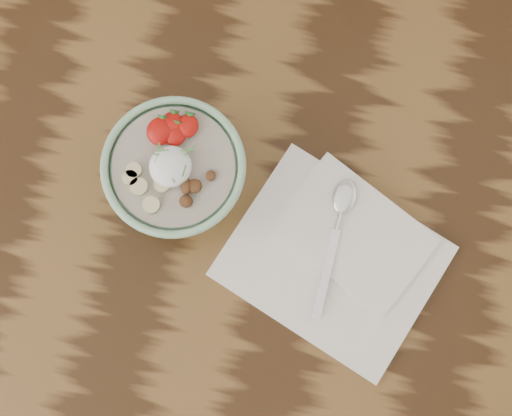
% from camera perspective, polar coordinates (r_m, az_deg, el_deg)
% --- Properties ---
extents(table, '(1.60, 0.90, 0.75)m').
position_cam_1_polar(table, '(1.07, -7.82, -1.28)').
color(table, black).
rests_on(table, ground).
extents(breakfast_bowl, '(0.18, 0.18, 0.12)m').
position_cam_1_polar(breakfast_bowl, '(0.92, -6.39, 2.85)').
color(breakfast_bowl, '#8BBB93').
rests_on(breakfast_bowl, table).
extents(napkin, '(0.32, 0.29, 0.02)m').
position_cam_1_polar(napkin, '(0.96, 6.50, -3.78)').
color(napkin, white).
rests_on(napkin, table).
extents(spoon, '(0.03, 0.19, 0.01)m').
position_cam_1_polar(spoon, '(0.95, 6.73, -0.60)').
color(spoon, silver).
rests_on(spoon, napkin).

